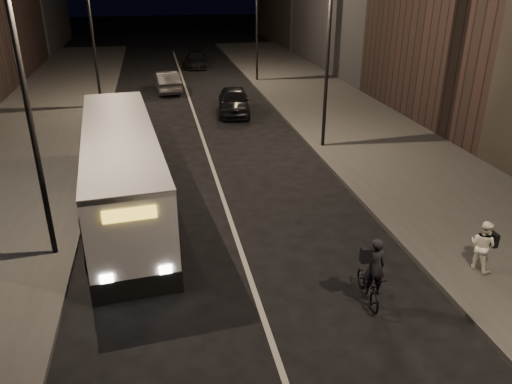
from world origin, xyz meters
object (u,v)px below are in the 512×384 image
streetlight_right_mid (323,35)px  car_near (234,101)px  streetlight_left_far (95,19)px  car_mid (167,81)px  streetlight_right_far (253,9)px  car_far (196,60)px  city_bus (122,167)px  cyclist_on_bicycle (370,280)px  streetlight_left_near (34,80)px  pedestrian_woman (483,245)px

streetlight_right_mid → car_near: 9.02m
streetlight_left_far → streetlight_right_mid: bearing=-43.2°
car_mid → streetlight_right_far: bearing=-168.5°
streetlight_left_far → car_far: (6.91, 13.30, -4.71)m
streetlight_left_far → city_bus: bearing=-83.4°
streetlight_right_mid → car_near: size_ratio=1.79×
cyclist_on_bicycle → car_far: 35.31m
streetlight_left_near → car_near: (7.70, 15.18, -4.59)m
cyclist_on_bicycle → car_mid: size_ratio=0.44×
streetlight_right_mid → cyclist_on_bicycle: 13.11m
streetlight_right_far → streetlight_left_near: same height
car_mid → car_far: car_mid is taller
streetlight_right_far → car_near: 10.38m
streetlight_right_far → streetlight_left_near: 26.26m
streetlight_left_far → car_far: 15.71m
streetlight_right_mid → pedestrian_woman: (1.16, -11.39, -4.44)m
streetlight_left_near → streetlight_left_far: bearing=90.0°
streetlight_right_far → car_mid: size_ratio=1.82×
pedestrian_woman → car_mid: 26.53m
city_bus → car_near: size_ratio=2.52×
streetlight_right_mid → city_bus: size_ratio=0.71×
streetlight_right_mid → pedestrian_woman: streetlight_right_mid is taller
pedestrian_woman → car_mid: (-7.85, 25.35, -0.19)m
streetlight_right_far → car_far: streetlight_right_far is taller
streetlight_left_near → car_mid: size_ratio=1.82×
city_bus → car_mid: (2.21, 19.06, -0.92)m
streetlight_left_near → car_near: streetlight_left_near is taller
streetlight_right_mid → pedestrian_woman: 12.28m
city_bus → cyclist_on_bicycle: city_bus is taller
cyclist_on_bicycle → pedestrian_woman: size_ratio=1.28×
city_bus → car_mid: city_bus is taller
streetlight_left_far → car_near: bearing=-20.1°
streetlight_right_far → cyclist_on_bicycle: 28.48m
pedestrian_woman → streetlight_right_mid: bearing=-18.1°
streetlight_right_far → pedestrian_woman: streetlight_right_far is taller
streetlight_right_far → car_near: streetlight_right_far is taller
car_near → car_far: 16.14m
streetlight_left_near → car_near: size_ratio=1.79×
streetlight_right_mid → car_far: size_ratio=1.80×
city_bus → car_mid: 19.21m
streetlight_left_near → car_far: size_ratio=1.80×
city_bus → pedestrian_woman: bearing=-37.0°
pedestrian_woman → city_bus: bearing=34.1°
streetlight_right_far → streetlight_left_near: (-10.66, -24.00, 0.00)m
streetlight_right_mid → streetlight_right_far: same height
city_bus → pedestrian_woman: size_ratio=7.53×
car_near → streetlight_left_far: bearing=167.4°
streetlight_left_far → cyclist_on_bicycle: (8.21, -21.98, -4.71)m
car_near → city_bus: bearing=-108.2°
city_bus → car_near: city_bus is taller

